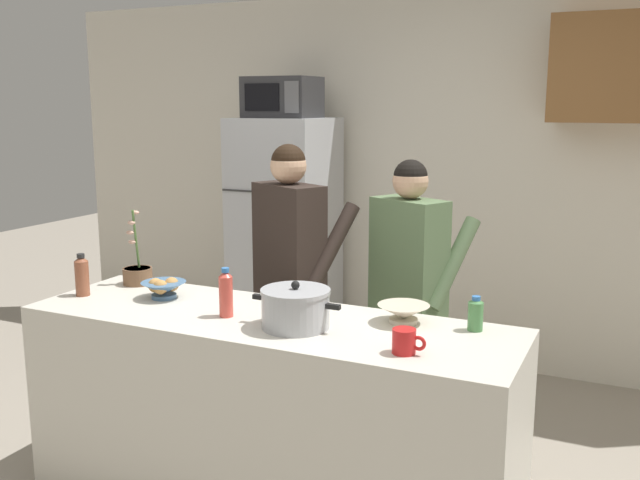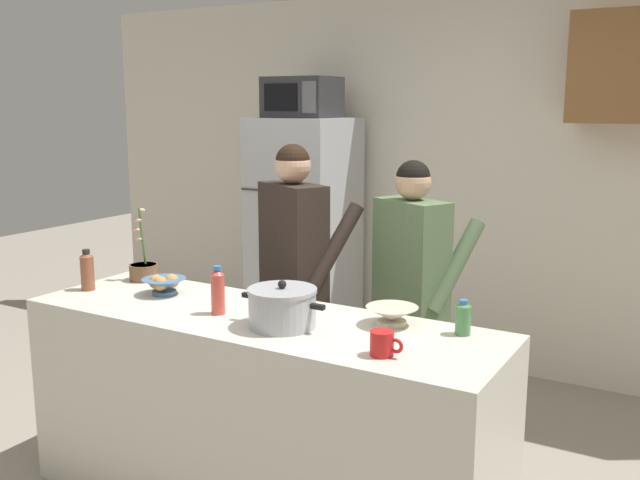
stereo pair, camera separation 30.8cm
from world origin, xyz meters
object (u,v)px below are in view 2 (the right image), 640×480
at_px(person_near_pot, 295,258).
at_px(cooking_pot, 282,307).
at_px(microwave, 302,97).
at_px(potted_orchid, 144,269).
at_px(bottle_near_edge, 87,270).
at_px(coffee_mug, 383,343).
at_px(bread_bowl, 164,284).
at_px(bottle_far_corner, 463,318).
at_px(bottle_mid_counter, 218,291).
at_px(refrigerator, 304,239).
at_px(empty_bowl, 392,314).
at_px(person_by_sink, 412,276).

distance_m(person_near_pot, cooking_pot, 0.89).
bearing_deg(microwave, potted_orchid, -90.20).
distance_m(microwave, bottle_near_edge, 2.08).
relative_size(coffee_mug, bottle_near_edge, 0.63).
relative_size(bread_bowl, bottle_far_corner, 1.48).
bearing_deg(bottle_mid_counter, bread_bowl, 164.20).
bearing_deg(bottle_near_edge, refrigerator, 86.94).
distance_m(microwave, potted_orchid, 1.83).
bearing_deg(bottle_far_corner, coffee_mug, -114.55).
bearing_deg(person_near_pot, bottle_far_corner, -23.98).
distance_m(person_near_pot, empty_bowl, 0.97).
bearing_deg(person_by_sink, bottle_near_edge, -145.92).
bearing_deg(bottle_far_corner, person_by_sink, 127.47).
relative_size(person_near_pot, bread_bowl, 7.57).
bearing_deg(coffee_mug, bottle_mid_counter, 172.49).
bearing_deg(coffee_mug, cooking_pot, 168.54).
bearing_deg(coffee_mug, potted_orchid, 165.79).
bearing_deg(coffee_mug, person_by_sink, 107.21).
xyz_separation_m(microwave, bread_bowl, (0.29, -1.76, -0.91)).
relative_size(cooking_pot, bottle_mid_counter, 1.84).
height_order(cooking_pot, bottle_far_corner, cooking_pot).
relative_size(microwave, bottle_mid_counter, 2.19).
distance_m(bread_bowl, potted_orchid, 0.34).
height_order(coffee_mug, empty_bowl, coffee_mug).
xyz_separation_m(bread_bowl, potted_orchid, (-0.29, 0.17, 0.01)).
bearing_deg(cooking_pot, microwave, 119.36).
distance_m(cooking_pot, bottle_far_corner, 0.74).
relative_size(person_by_sink, coffee_mug, 11.94).
relative_size(microwave, potted_orchid, 1.23).
height_order(empty_bowl, bottle_near_edge, bottle_near_edge).
xyz_separation_m(person_by_sink, bottle_far_corner, (0.50, -0.65, 0.03)).
distance_m(refrigerator, bottle_near_edge, 1.92).
xyz_separation_m(person_by_sink, bottle_near_edge, (-1.36, -0.92, 0.06)).
xyz_separation_m(bottle_far_corner, potted_orchid, (-1.76, 0.02, -0.01)).
bearing_deg(cooking_pot, coffee_mug, -11.46).
height_order(microwave, bread_bowl, microwave).
xyz_separation_m(coffee_mug, empty_bowl, (-0.12, 0.36, -0.00)).
relative_size(person_near_pot, coffee_mug, 12.48).
height_order(cooking_pot, empty_bowl, cooking_pot).
bearing_deg(person_by_sink, coffee_mug, -72.79).
distance_m(empty_bowl, bottle_far_corner, 0.30).
distance_m(refrigerator, empty_bowl, 2.22).
bearing_deg(bread_bowl, bottle_far_corner, 5.80).
xyz_separation_m(microwave, bottle_far_corner, (1.76, -1.62, -0.89)).
xyz_separation_m(microwave, empty_bowl, (1.46, -1.65, -0.91)).
height_order(microwave, coffee_mug, microwave).
bearing_deg(bread_bowl, refrigerator, 99.12).
relative_size(refrigerator, bottle_mid_counter, 7.93).
relative_size(bread_bowl, bottle_near_edge, 1.04).
height_order(refrigerator, empty_bowl, refrigerator).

